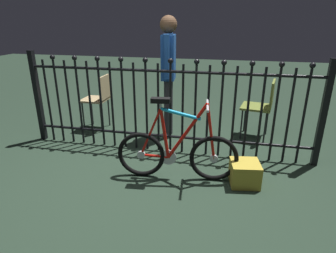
# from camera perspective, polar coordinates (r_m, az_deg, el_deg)

# --- Properties ---
(ground_plane) EXTENTS (20.00, 20.00, 0.00)m
(ground_plane) POSITION_cam_1_polar(r_m,az_deg,el_deg) (3.35, -3.18, -9.96)
(ground_plane) COLOR #213225
(iron_fence) EXTENTS (3.83, 0.07, 1.30)m
(iron_fence) POSITION_cam_1_polar(r_m,az_deg,el_deg) (3.75, -1.27, 4.50)
(iron_fence) COLOR black
(iron_fence) RESTS_ON ground
(bicycle) EXTENTS (1.34, 0.40, 0.93)m
(bicycle) POSITION_cam_1_polar(r_m,az_deg,el_deg) (3.18, 1.77, -5.09)
(bicycle) COLOR black
(bicycle) RESTS_ON ground
(chair_olive) EXTENTS (0.49, 0.49, 0.88)m
(chair_olive) POSITION_cam_1_polar(r_m,az_deg,el_deg) (4.43, 18.21, 4.40)
(chair_olive) COLOR black
(chair_olive) RESTS_ON ground
(chair_tan) EXTENTS (0.39, 0.38, 0.87)m
(chair_tan) POSITION_cam_1_polar(r_m,az_deg,el_deg) (4.71, -13.48, 5.84)
(chair_tan) COLOR black
(chair_tan) RESTS_ON ground
(person_visitor) EXTENTS (0.24, 0.47, 1.74)m
(person_visitor) POSITION_cam_1_polar(r_m,az_deg,el_deg) (4.18, 0.09, 11.73)
(person_visitor) COLOR #2D2D33
(person_visitor) RESTS_ON ground
(display_crate) EXTENTS (0.35, 0.35, 0.25)m
(display_crate) POSITION_cam_1_polar(r_m,az_deg,el_deg) (3.27, 14.93, -8.91)
(display_crate) COLOR #B29933
(display_crate) RESTS_ON ground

